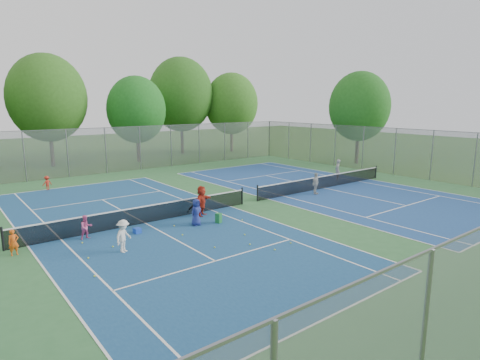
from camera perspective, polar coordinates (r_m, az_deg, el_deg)
name	(u,v)px	position (r m, az deg, el deg)	size (l,w,h in m)	color
ground	(250,203)	(24.97, 1.41, -3.28)	(120.00, 120.00, 0.00)	#285219
court_pad	(250,203)	(24.97, 1.41, -3.26)	(32.00, 32.00, 0.01)	#316837
court_left	(145,223)	(21.39, -13.34, -5.99)	(10.97, 23.77, 0.01)	navy
court_right	(324,188)	(29.79, 11.89, -1.14)	(10.97, 23.77, 0.01)	navy
net_left	(145,215)	(21.27, -13.39, -4.86)	(12.87, 0.10, 0.91)	black
net_right	(324,182)	(29.70, 11.92, -0.31)	(12.87, 0.10, 0.91)	black
fence_north	(140,148)	(38.18, -14.01, 4.42)	(32.00, 0.10, 4.00)	gray
fence_east	(395,152)	(36.75, 21.16, 3.76)	(32.00, 0.10, 4.00)	gray
tree_nl	(47,98)	(42.75, -25.74, 10.45)	(7.20, 7.20, 10.69)	#443326
tree_nc	(136,110)	(43.34, -14.52, 9.65)	(6.00, 6.00, 8.85)	#443326
tree_nr	(181,95)	(49.17, -8.41, 11.92)	(7.60, 7.60, 11.42)	#443326
tree_ne	(231,104)	(50.78, -1.23, 10.79)	(6.60, 6.60, 9.77)	#443326
tree_side_e	(359,106)	(42.32, 16.61, 9.99)	(6.00, 6.00, 9.20)	#443326
ball_crate	(137,231)	(19.88, -14.42, -7.00)	(0.31, 0.31, 0.27)	#1843BB
ball_hopper	(219,218)	(20.84, -3.06, -5.45)	(0.27, 0.27, 0.52)	#227D38
student_a	(14,243)	(18.89, -29.51, -7.74)	(0.40, 0.26, 1.10)	#E15615
student_b	(86,227)	(19.66, -21.04, -6.28)	(0.55, 0.43, 1.13)	#CF508A
student_c	(123,236)	(17.44, -16.24, -7.68)	(0.91, 0.52, 1.40)	silver
student_d	(195,212)	(20.75, -6.46, -4.51)	(0.74, 0.31, 1.26)	black
student_e	(196,212)	(20.42, -6.23, -4.60)	(0.67, 0.44, 1.38)	navy
student_f	(202,201)	(22.07, -5.46, -2.98)	(1.56, 0.50, 1.69)	#B22A19
child_far_baseline	(47,183)	(31.59, -25.75, -0.39)	(0.66, 0.38, 1.03)	red
instructor	(337,170)	(33.04, 13.69, 1.41)	(0.61, 0.40, 1.66)	gray
teen_court_b	(316,184)	(27.59, 10.71, -0.50)	(0.87, 0.36, 1.49)	beige
tennis_ball_0	(113,247)	(18.31, -17.63, -9.07)	(0.07, 0.07, 0.07)	#C0E836
tennis_ball_1	(95,277)	(15.62, -19.98, -12.78)	(0.07, 0.07, 0.07)	#B0D431
tennis_ball_2	(82,243)	(19.24, -21.51, -8.36)	(0.07, 0.07, 0.07)	#D2DC33
tennis_ball_3	(174,226)	(20.53, -9.35, -6.50)	(0.07, 0.07, 0.07)	yellow
tennis_ball_4	(245,235)	(18.97, 0.67, -7.83)	(0.07, 0.07, 0.07)	#BAD732
tennis_ball_5	(250,245)	(17.75, 1.41, -9.18)	(0.07, 0.07, 0.07)	#C9E234
tennis_ball_6	(215,248)	(17.42, -3.64, -9.60)	(0.07, 0.07, 0.07)	#B1C32D
tennis_ball_7	(291,243)	(18.04, 7.22, -8.93)	(0.07, 0.07, 0.07)	gold
tennis_ball_8	(275,250)	(17.21, 4.98, -9.89)	(0.07, 0.07, 0.07)	#D9EB36
tennis_ball_9	(242,220)	(21.24, 0.32, -5.75)	(0.07, 0.07, 0.07)	#C3DC33
tennis_ball_10	(182,235)	(19.13, -8.20, -7.78)	(0.07, 0.07, 0.07)	#D0F037
tennis_ball_11	(88,258)	(17.37, -20.76, -10.38)	(0.07, 0.07, 0.07)	#DBE836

